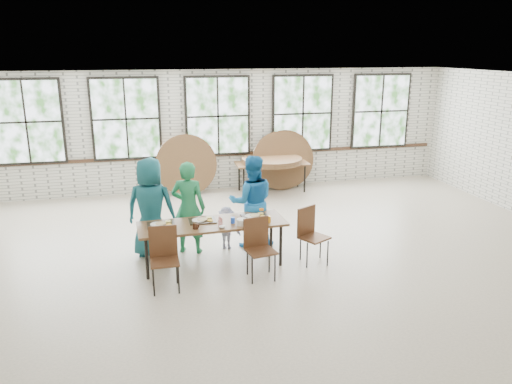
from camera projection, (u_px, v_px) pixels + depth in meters
room at (218, 118)px, 12.32m from camera, size 12.00×12.00×12.00m
dining_table at (212, 226)px, 8.15m from camera, size 2.43×0.90×0.74m
chair_near_left at (164, 253)px, 7.41m from camera, size 0.42×0.41×0.95m
chair_near_right at (258, 243)px, 7.78m from camera, size 0.49×0.48×0.95m
chair_spare at (310, 230)px, 8.32m from camera, size 0.56×0.56×0.95m
adult_teal at (151, 208)px, 8.49m from camera, size 0.98×0.79×1.74m
adult_green at (189, 208)px, 8.65m from camera, size 0.70×0.58×1.64m
toddler at (227, 228)px, 8.92m from camera, size 0.58×0.47×0.78m
adult_blue at (252, 202)px, 8.90m from camera, size 0.89×0.73×1.69m
storage_table at (272, 165)px, 12.44m from camera, size 1.83×0.82×0.74m
tabletop_clutter at (219, 221)px, 8.13m from camera, size 2.00×0.63×0.11m
round_tops_stacked at (272, 160)px, 12.41m from camera, size 1.50×1.50×0.13m
round_tops_leaning at (252, 162)px, 12.57m from camera, size 4.06×0.48×1.49m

